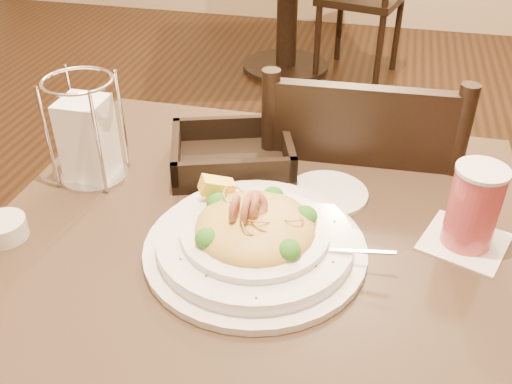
% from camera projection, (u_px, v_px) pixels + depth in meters
% --- Properties ---
extents(main_table, '(0.90, 0.90, 0.75)m').
position_uv_depth(main_table, '(254.00, 336.00, 1.07)').
color(main_table, black).
rests_on(main_table, ground).
extents(dining_chair_near, '(0.44, 0.44, 0.93)m').
position_uv_depth(dining_chair_near, '(350.00, 223.00, 1.39)').
color(dining_chair_near, black).
rests_on(dining_chair_near, ground).
extents(pasta_bowl, '(0.39, 0.36, 0.11)m').
position_uv_depth(pasta_bowl, '(255.00, 235.00, 0.89)').
color(pasta_bowl, white).
rests_on(pasta_bowl, main_table).
extents(drink_glass, '(0.16, 0.16, 0.14)m').
position_uv_depth(drink_glass, '(473.00, 208.00, 0.89)').
color(drink_glass, white).
rests_on(drink_glass, main_table).
extents(bread_basket, '(0.28, 0.25, 0.06)m').
position_uv_depth(bread_basket, '(232.00, 156.00, 1.12)').
color(bread_basket, black).
rests_on(bread_basket, main_table).
extents(napkin_caddy, '(0.13, 0.13, 0.20)m').
position_uv_depth(napkin_caddy, '(88.00, 137.00, 1.05)').
color(napkin_caddy, silver).
rests_on(napkin_caddy, main_table).
extents(side_plate, '(0.15, 0.15, 0.01)m').
position_uv_depth(side_plate, '(327.00, 194.00, 1.04)').
color(side_plate, white).
rests_on(side_plate, main_table).
extents(butter_ramekin, '(0.09, 0.09, 0.03)m').
position_uv_depth(butter_ramekin, '(4.00, 229.00, 0.93)').
color(butter_ramekin, white).
rests_on(butter_ramekin, main_table).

